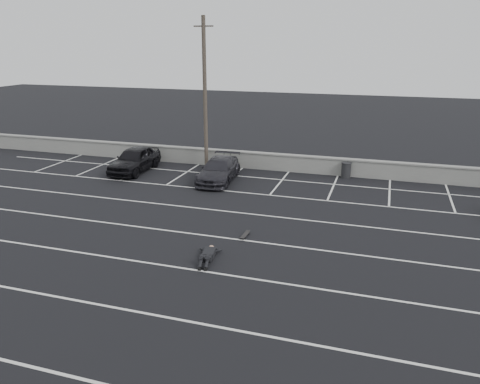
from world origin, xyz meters
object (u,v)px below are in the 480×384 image
(trash_bin, at_px, (346,170))
(skateboard, at_px, (245,235))
(car_right, at_px, (219,170))
(car_left, at_px, (135,159))
(person, at_px, (209,251))
(utility_pole, at_px, (205,94))

(trash_bin, xyz_separation_m, skateboard, (-3.12, -10.23, -0.40))
(car_right, bearing_deg, car_left, 171.16)
(trash_bin, distance_m, skateboard, 10.70)
(car_left, bearing_deg, person, -50.02)
(car_left, height_order, car_right, car_left)
(skateboard, bearing_deg, trash_bin, 74.72)
(person, height_order, skateboard, person)
(car_right, relative_size, person, 1.86)
(car_left, relative_size, skateboard, 6.13)
(car_right, bearing_deg, skateboard, -67.44)
(car_right, relative_size, utility_pole, 0.49)
(trash_bin, relative_size, person, 0.38)
(car_right, bearing_deg, person, -77.02)
(car_left, distance_m, trash_bin, 12.85)
(utility_pole, height_order, skateboard, utility_pole)
(trash_bin, bearing_deg, car_left, -168.70)
(car_right, xyz_separation_m, utility_pole, (-1.74, 2.50, 3.98))
(car_right, height_order, skateboard, car_right)
(car_left, height_order, utility_pole, utility_pole)
(trash_bin, height_order, skateboard, trash_bin)
(utility_pole, relative_size, person, 3.77)
(car_left, distance_m, utility_pole, 5.90)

